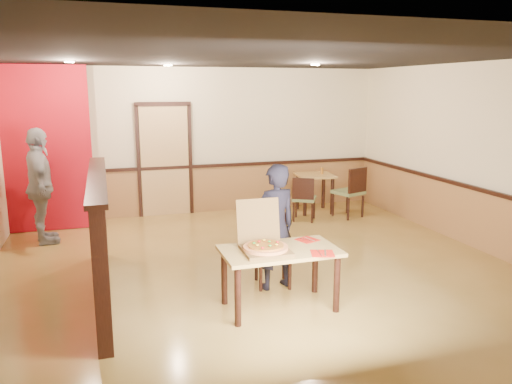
% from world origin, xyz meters
% --- Properties ---
extents(floor, '(7.00, 7.00, 0.00)m').
position_xyz_m(floor, '(0.00, 0.00, 0.00)').
color(floor, '#B79347').
rests_on(floor, ground).
extents(ceiling, '(7.00, 7.00, 0.00)m').
position_xyz_m(ceiling, '(0.00, 0.00, 2.80)').
color(ceiling, black).
rests_on(ceiling, wall_back).
extents(wall_back, '(7.00, 0.00, 7.00)m').
position_xyz_m(wall_back, '(0.00, 3.50, 1.40)').
color(wall_back, beige).
rests_on(wall_back, floor).
extents(wall_right, '(0.00, 7.00, 7.00)m').
position_xyz_m(wall_right, '(3.50, 0.00, 1.40)').
color(wall_right, beige).
rests_on(wall_right, floor).
extents(wainscot_back, '(7.00, 0.04, 0.90)m').
position_xyz_m(wainscot_back, '(0.00, 3.47, 0.45)').
color(wainscot_back, '#9B6C3E').
rests_on(wainscot_back, floor).
extents(chair_rail_back, '(7.00, 0.06, 0.06)m').
position_xyz_m(chair_rail_back, '(0.00, 3.45, 0.92)').
color(chair_rail_back, black).
rests_on(chair_rail_back, wall_back).
extents(wainscot_right, '(0.04, 7.00, 0.90)m').
position_xyz_m(wainscot_right, '(3.47, 0.00, 0.45)').
color(wainscot_right, '#9B6C3E').
rests_on(wainscot_right, floor).
extents(chair_rail_right, '(0.06, 7.00, 0.06)m').
position_xyz_m(chair_rail_right, '(3.45, 0.00, 0.92)').
color(chair_rail_right, black).
rests_on(chair_rail_right, wall_right).
extents(back_door, '(0.90, 0.06, 2.10)m').
position_xyz_m(back_door, '(-0.80, 3.46, 1.05)').
color(back_door, tan).
rests_on(back_door, wall_back).
extents(booth_partition, '(0.20, 3.10, 1.44)m').
position_xyz_m(booth_partition, '(-2.00, -0.20, 0.74)').
color(booth_partition, black).
rests_on(booth_partition, floor).
extents(red_accent_panel, '(1.60, 0.20, 2.78)m').
position_xyz_m(red_accent_panel, '(-2.90, 3.00, 1.40)').
color(red_accent_panel, '#AC0C1A').
rests_on(red_accent_panel, floor).
extents(spot_a, '(0.14, 0.14, 0.02)m').
position_xyz_m(spot_a, '(-2.30, 1.80, 2.78)').
color(spot_a, beige).
rests_on(spot_a, ceiling).
extents(spot_b, '(0.14, 0.14, 0.02)m').
position_xyz_m(spot_b, '(-0.80, 2.50, 2.78)').
color(spot_b, beige).
rests_on(spot_b, ceiling).
extents(spot_c, '(0.14, 0.14, 0.02)m').
position_xyz_m(spot_c, '(1.40, 1.50, 2.78)').
color(spot_c, beige).
rests_on(spot_c, ceiling).
extents(main_table, '(1.28, 0.74, 0.68)m').
position_xyz_m(main_table, '(-0.13, -1.15, 0.58)').
color(main_table, tan).
rests_on(main_table, floor).
extents(diner_chair, '(0.49, 0.49, 0.88)m').
position_xyz_m(diner_chair, '(0.02, -0.43, 0.48)').
color(diner_chair, '#616F41').
rests_on(diner_chair, floor).
extents(side_chair_left, '(0.56, 0.56, 0.83)m').
position_xyz_m(side_chair_left, '(1.55, 2.22, 0.45)').
color(side_chair_left, '#616F41').
rests_on(side_chair_left, floor).
extents(side_chair_right, '(0.61, 0.61, 0.97)m').
position_xyz_m(side_chair_right, '(2.51, 2.21, 0.53)').
color(side_chair_right, '#616F41').
rests_on(side_chair_right, floor).
extents(side_table, '(0.78, 0.78, 0.75)m').
position_xyz_m(side_table, '(2.04, 2.83, 0.58)').
color(side_table, tan).
rests_on(side_table, floor).
extents(diner, '(0.63, 0.49, 1.54)m').
position_xyz_m(diner, '(0.01, -0.57, 0.77)').
color(diner, black).
rests_on(diner, floor).
extents(passerby, '(0.61, 1.13, 1.82)m').
position_xyz_m(passerby, '(-2.88, 2.19, 0.91)').
color(passerby, '#94949C').
rests_on(passerby, floor).
extents(pizza_box, '(0.50, 0.59, 0.52)m').
position_xyz_m(pizza_box, '(-0.31, -1.14, 0.75)').
color(pizza_box, brown).
rests_on(pizza_box, main_table).
extents(pizza, '(0.50, 0.50, 0.03)m').
position_xyz_m(pizza, '(-0.31, -1.20, 0.74)').
color(pizza, '#E99454').
rests_on(pizza, pizza_box).
extents(napkin_near, '(0.30, 0.30, 0.01)m').
position_xyz_m(napkin_near, '(0.25, -1.42, 0.69)').
color(napkin_near, red).
rests_on(napkin_near, main_table).
extents(napkin_far, '(0.28, 0.28, 0.01)m').
position_xyz_m(napkin_far, '(0.29, -0.92, 0.69)').
color(napkin_far, red).
rests_on(napkin_far, main_table).
extents(condiment, '(0.05, 0.05, 0.13)m').
position_xyz_m(condiment, '(2.17, 2.81, 0.82)').
color(condiment, '#985D1B').
rests_on(condiment, side_table).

